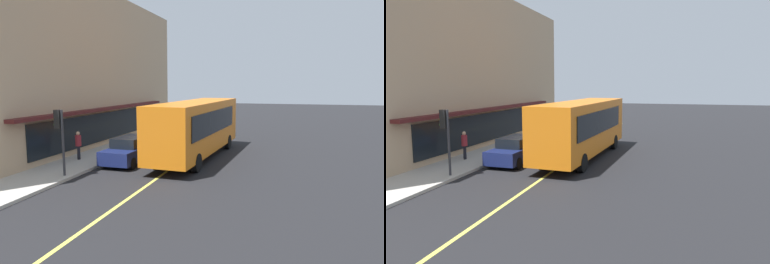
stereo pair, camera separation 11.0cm
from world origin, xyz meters
TOP-DOWN VIEW (x-y plane):
  - ground at (0.00, 0.00)m, footprint 120.00×120.00m
  - sidewalk at (0.00, 5.41)m, footprint 80.00×2.98m
  - lane_centre_stripe at (0.00, 0.00)m, footprint 36.00×0.16m
  - storefront_building at (0.48, 11.03)m, footprint 27.20×8.88m
  - bus at (-1.63, -0.63)m, footprint 11.26×3.15m
  - traffic_light at (-8.15, 4.50)m, footprint 0.30×0.52m
  - car_navy at (-4.10, 2.75)m, footprint 4.34×1.94m
  - pedestrian_near_storefront at (-4.74, 5.78)m, footprint 0.34×0.34m

SIDE VIEW (x-z plane):
  - ground at x=0.00m, z-range 0.00..0.00m
  - lane_centre_stripe at x=0.00m, z-range 0.00..0.01m
  - sidewalk at x=0.00m, z-range 0.00..0.15m
  - car_navy at x=-4.10m, z-range -0.02..1.50m
  - pedestrian_near_storefront at x=-4.74m, z-range 0.31..1.98m
  - bus at x=-1.63m, z-range 0.24..3.74m
  - traffic_light at x=-8.15m, z-range 0.93..4.13m
  - storefront_building at x=0.48m, z-range -0.01..11.27m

